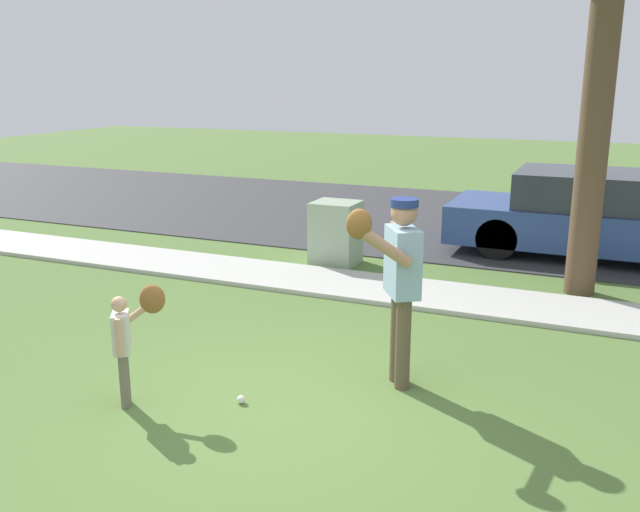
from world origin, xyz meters
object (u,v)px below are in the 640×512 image
utility_cabinet (336,233)px  person_child (131,330)px  baseball (241,400)px  parked_wagon_blue (598,216)px  person_adult (399,272)px

utility_cabinet → person_child: bearing=-88.4°
person_child → baseball: size_ratio=14.03×
baseball → utility_cabinet: bearing=102.1°
person_child → parked_wagon_blue: size_ratio=0.23×
utility_cabinet → person_adult: bearing=-60.5°
person_adult → utility_cabinet: (-2.13, 3.76, -0.61)m
baseball → parked_wagon_blue: 7.16m
baseball → person_child: bearing=-158.0°
person_adult → utility_cabinet: size_ratio=1.83×
person_child → parked_wagon_blue: parked_wagon_blue is taller
person_adult → utility_cabinet: person_adult is taller
utility_cabinet → parked_wagon_blue: 4.12m
utility_cabinet → parked_wagon_blue: bearing=28.7°
parked_wagon_blue → person_child: bearing=-116.4°
utility_cabinet → parked_wagon_blue: size_ratio=0.21×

